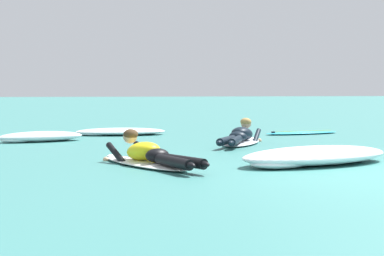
{
  "coord_description": "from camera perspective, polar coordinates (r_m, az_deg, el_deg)",
  "views": [
    {
      "loc": [
        -4.05,
        -7.86,
        1.11
      ],
      "look_at": [
        -2.02,
        3.3,
        0.44
      ],
      "focal_mm": 65.34,
      "sensor_mm": 36.0,
      "label": 1
    }
  ],
  "objects": [
    {
      "name": "surfer_far",
      "position": [
        13.36,
        3.96,
        -0.77
      ],
      "size": [
        1.47,
        2.4,
        0.53
      ],
      "color": "silver",
      "rests_on": "ground"
    },
    {
      "name": "surfer_near",
      "position": [
        9.75,
        -3.58,
        -2.33
      ],
      "size": [
        1.35,
        2.54,
        0.54
      ],
      "color": "white",
      "rests_on": "ground"
    },
    {
      "name": "whitewater_front",
      "position": [
        16.1,
        -5.84,
        -0.3
      ],
      "size": [
        2.08,
        0.99,
        0.16
      ],
      "color": "white",
      "rests_on": "ground"
    },
    {
      "name": "ground_plane",
      "position": [
        18.34,
        2.45,
        -0.07
      ],
      "size": [
        120.0,
        120.0,
        0.0
      ],
      "primitive_type": "plane",
      "color": "#387A75"
    },
    {
      "name": "whitewater_mid_right",
      "position": [
        10.12,
        10.05,
        -2.26
      ],
      "size": [
        2.71,
        1.93,
        0.26
      ],
      "color": "white",
      "rests_on": "ground"
    },
    {
      "name": "whitewater_mid_left",
      "position": [
        14.42,
        -12.23,
        -0.71
      ],
      "size": [
        1.87,
        1.23,
        0.21
      ],
      "color": "white",
      "rests_on": "ground"
    },
    {
      "name": "drifting_surfboard",
      "position": [
        16.47,
        8.91,
        -0.39
      ],
      "size": [
        2.01,
        1.04,
        0.16
      ],
      "color": "#2DB2D1",
      "rests_on": "ground"
    }
  ]
}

